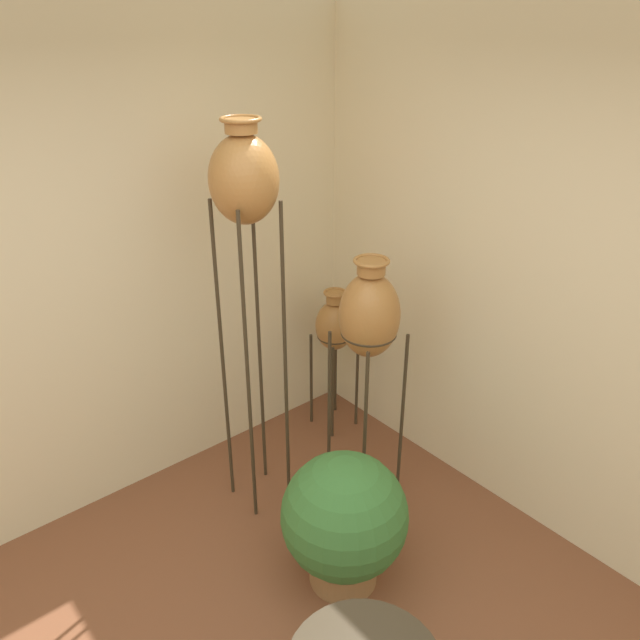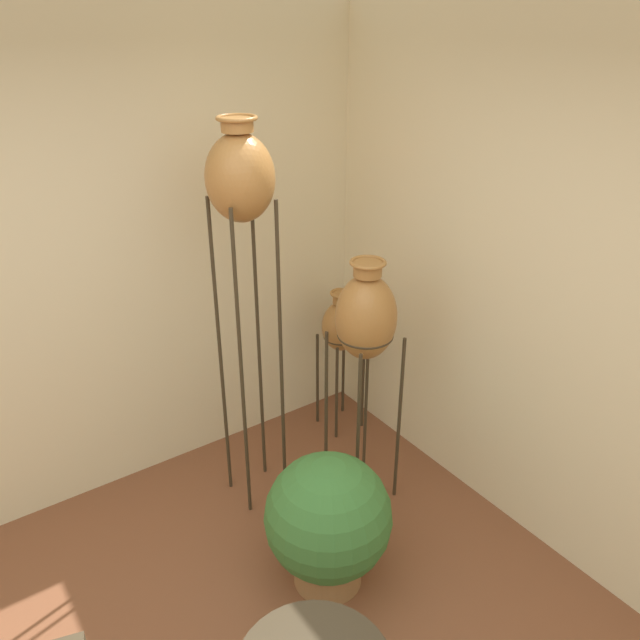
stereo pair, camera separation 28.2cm
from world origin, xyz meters
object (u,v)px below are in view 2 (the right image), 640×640
(vase_stand_medium, at_px, (366,319))
(vase_stand_short, at_px, (341,328))
(potted_plant, at_px, (328,521))
(vase_stand_tall, at_px, (241,188))

(vase_stand_medium, xyz_separation_m, vase_stand_short, (0.31, 0.62, -0.40))
(potted_plant, bearing_deg, vase_stand_short, 50.78)
(vase_stand_tall, bearing_deg, vase_stand_medium, -35.82)
(vase_stand_tall, relative_size, vase_stand_short, 2.16)
(vase_stand_tall, distance_m, vase_stand_medium, 0.93)
(vase_stand_short, xyz_separation_m, potted_plant, (-0.85, -1.05, -0.37))
(vase_stand_tall, distance_m, vase_stand_short, 1.39)
(vase_stand_tall, bearing_deg, potted_plant, -92.94)
(vase_stand_medium, distance_m, vase_stand_short, 0.81)
(vase_stand_medium, relative_size, vase_stand_short, 1.47)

